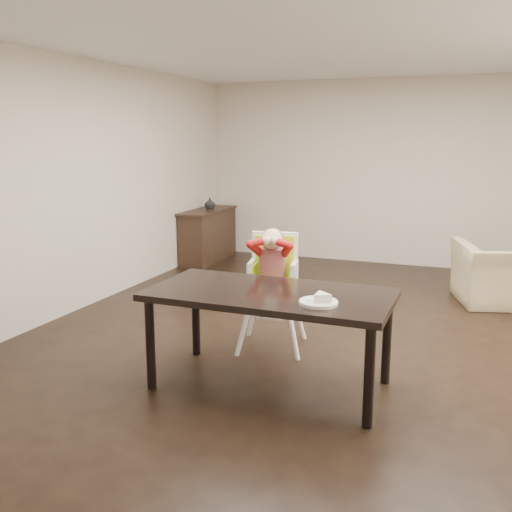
{
  "coord_description": "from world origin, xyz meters",
  "views": [
    {
      "loc": [
        1.04,
        -5.04,
        1.88
      ],
      "look_at": [
        -0.67,
        -0.66,
        0.89
      ],
      "focal_mm": 40.0,
      "sensor_mm": 36.0,
      "label": 1
    }
  ],
  "objects": [
    {
      "name": "plate",
      "position": [
        0.08,
        -1.38,
        0.78
      ],
      "size": [
        0.27,
        0.27,
        0.08
      ],
      "rotation": [
        0.0,
        0.0,
        0.01
      ],
      "color": "white",
      "rests_on": "dining_table"
    },
    {
      "name": "dining_table",
      "position": [
        -0.35,
        -1.19,
        0.67
      ],
      "size": [
        1.8,
        0.9,
        0.75
      ],
      "color": "black",
      "rests_on": "ground"
    },
    {
      "name": "armchair",
      "position": [
        1.41,
        1.83,
        0.47
      ],
      "size": [
        1.24,
        0.98,
        0.94
      ],
      "primitive_type": "imported",
      "rotation": [
        0.0,
        0.0,
        3.43
      ],
      "color": "tan",
      "rests_on": "ground"
    },
    {
      "name": "high_chair",
      "position": [
        -0.62,
        -0.39,
        0.77
      ],
      "size": [
        0.53,
        0.53,
        1.09
      ],
      "rotation": [
        0.0,
        0.0,
        0.19
      ],
      "color": "white",
      "rests_on": "ground"
    },
    {
      "name": "sideboard",
      "position": [
        -2.78,
        2.7,
        0.4
      ],
      "size": [
        0.44,
        1.26,
        0.79
      ],
      "color": "black",
      "rests_on": "ground"
    },
    {
      "name": "ground",
      "position": [
        0.0,
        0.0,
        0.0
      ],
      "size": [
        7.0,
        7.0,
        0.0
      ],
      "primitive_type": "plane",
      "color": "black",
      "rests_on": "ground"
    },
    {
      "name": "room_walls",
      "position": [
        0.0,
        0.0,
        1.86
      ],
      "size": [
        6.02,
        7.02,
        2.71
      ],
      "color": "beige",
      "rests_on": "ground"
    },
    {
      "name": "vase",
      "position": [
        -2.78,
        2.78,
        0.87
      ],
      "size": [
        0.18,
        0.19,
        0.16
      ],
      "primitive_type": "imported",
      "rotation": [
        0.0,
        0.0,
        0.09
      ],
      "color": "#99999E",
      "rests_on": "sideboard"
    }
  ]
}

